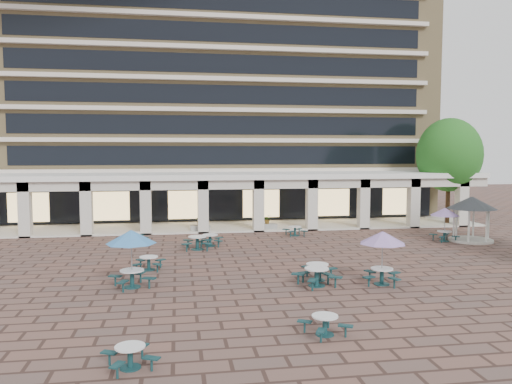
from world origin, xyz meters
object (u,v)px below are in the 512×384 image
picnic_table_1 (130,355)px  gazebo (472,208)px  planter_right (267,224)px  picnic_table_4 (131,239)px  picnic_table_2 (325,323)px  planter_left (200,225)px

picnic_table_1 → gazebo: gazebo is taller
gazebo → planter_right: gazebo is taller
picnic_table_1 → planter_right: planter_right is taller
picnic_table_1 → planter_right: bearing=51.2°
picnic_table_4 → gazebo: 23.47m
picnic_table_1 → picnic_table_2: size_ratio=0.98×
picnic_table_4 → gazebo: gazebo is taller
picnic_table_2 → gazebo: 21.59m
gazebo → planter_right: bearing=152.1°
picnic_table_1 → picnic_table_4: bearing=74.9°
picnic_table_1 → planter_right: (8.27, 23.90, 0.06)m
picnic_table_1 → picnic_table_2: picnic_table_2 is taller
planter_right → picnic_table_2: bearing=-95.3°
picnic_table_2 → gazebo: size_ratio=0.54×
picnic_table_2 → picnic_table_4: bearing=116.6°
planter_right → picnic_table_4: bearing=-120.5°
picnic_table_2 → gazebo: bearing=27.7°
picnic_table_1 → picnic_table_4: size_ratio=0.67×
picnic_table_4 → planter_left: size_ratio=1.74×
picnic_table_2 → planter_right: (2.06, 22.27, 0.05)m
gazebo → picnic_table_2: bearing=-134.3°
picnic_table_1 → gazebo: bearing=19.1°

